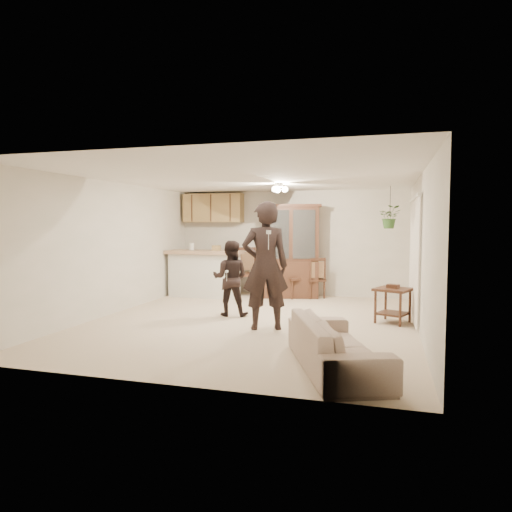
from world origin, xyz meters
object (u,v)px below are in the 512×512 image
(chair_hutch_left, at_px, (295,285))
(adult, at_px, (265,274))
(side_table, at_px, (393,305))
(chair_hutch_right, at_px, (314,286))
(chair_bar, at_px, (247,282))
(sofa, at_px, (336,338))
(china_hutch, at_px, (291,252))
(child, at_px, (230,280))

(chair_hutch_left, bearing_deg, adult, -37.72)
(side_table, bearing_deg, chair_hutch_right, 126.58)
(side_table, bearing_deg, chair_bar, 146.87)
(sofa, relative_size, china_hutch, 0.87)
(adult, xyz_separation_m, china_hutch, (-0.26, 3.29, 0.16))
(adult, relative_size, chair_bar, 1.57)
(chair_bar, distance_m, chair_hutch_left, 1.17)
(chair_hutch_right, bearing_deg, china_hutch, -26.46)
(adult, bearing_deg, sofa, 106.57)
(china_hutch, bearing_deg, child, -117.80)
(sofa, height_order, chair_hutch_left, chair_hutch_left)
(china_hutch, bearing_deg, sofa, -85.29)
(adult, bearing_deg, chair_hutch_left, -108.22)
(side_table, relative_size, chair_hutch_right, 0.77)
(child, height_order, chair_hutch_left, child)
(sofa, height_order, adult, adult)
(sofa, xyz_separation_m, china_hutch, (-1.57, 5.03, 0.70))
(child, xyz_separation_m, side_table, (2.90, 0.16, -0.36))
(chair_hutch_left, bearing_deg, china_hutch, -147.86)
(china_hutch, relative_size, side_table, 3.00)
(side_table, height_order, chair_bar, chair_bar)
(china_hutch, xyz_separation_m, chair_hutch_right, (0.55, 0.07, -0.80))
(china_hutch, distance_m, side_table, 3.26)
(side_table, bearing_deg, china_hutch, 135.26)
(adult, bearing_deg, chair_bar, -88.46)
(chair_bar, height_order, chair_hutch_right, chair_bar)
(chair_bar, bearing_deg, chair_hutch_left, -18.85)
(child, relative_size, china_hutch, 0.63)
(sofa, distance_m, chair_bar, 5.60)
(sofa, height_order, child, child)
(china_hutch, relative_size, chair_hutch_right, 2.30)
(sofa, relative_size, side_table, 2.61)
(side_table, distance_m, chair_hutch_left, 3.06)
(china_hutch, xyz_separation_m, chair_bar, (-1.05, -0.08, -0.74))
(sofa, relative_size, chair_hutch_right, 2.00)
(sofa, bearing_deg, chair_hutch_left, -5.10)
(china_hutch, bearing_deg, chair_hutch_left, -30.46)
(sofa, bearing_deg, child, 18.86)
(adult, distance_m, child, 1.29)
(adult, bearing_deg, child, -65.22)
(sofa, xyz_separation_m, child, (-2.22, 2.63, 0.31))
(adult, height_order, child, adult)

